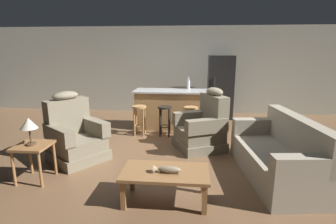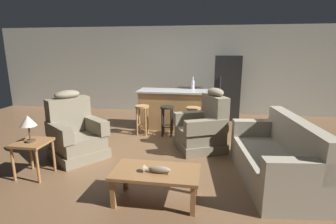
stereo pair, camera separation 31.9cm
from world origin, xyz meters
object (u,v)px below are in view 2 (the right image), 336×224
object	(u,v)px
coffee_table	(156,175)
recliner_near_island	(204,128)
fish_figurine	(157,169)
end_table	(33,148)
bar_stool_middle	(167,115)
recliner_near_lamp	(76,134)
bar_stool_left	(142,114)
bar_stool_right	(193,116)
refrigerator	(227,88)
couch	(277,159)
bottle_tall_green	(193,84)
table_lamp	(28,122)
kitchen_island	(175,109)

from	to	relation	value
coffee_table	recliner_near_island	xyz separation A→B (m)	(0.54, 1.96, 0.06)
fish_figurine	end_table	bearing A→B (deg)	167.99
bar_stool_middle	end_table	bearing A→B (deg)	-126.90
recliner_near_lamp	bar_stool_left	size ratio (longest dim) A/B	1.76
coffee_table	end_table	xyz separation A→B (m)	(-1.99, 0.37, 0.10)
end_table	bar_stool_right	bearing A→B (deg)	44.79
fish_figurine	refrigerator	bearing A→B (deg)	76.69
couch	recliner_near_lamp	distance (m)	3.42
bar_stool_left	bar_stool_middle	bearing A→B (deg)	0.00
recliner_near_island	bar_stool_middle	bearing A→B (deg)	-63.80
bottle_tall_green	bar_stool_middle	bearing A→B (deg)	-119.23
recliner_near_island	end_table	bearing A→B (deg)	7.46
recliner_near_lamp	bar_stool_middle	bearing A→B (deg)	81.86
bottle_tall_green	end_table	bearing A→B (deg)	-124.87
bar_stool_left	couch	bearing A→B (deg)	-35.79
end_table	table_lamp	world-z (taller)	table_lamp
coffee_table	recliner_near_lamp	bearing A→B (deg)	145.33
coffee_table	bottle_tall_green	xyz separation A→B (m)	(0.21, 3.53, 0.70)
bar_stool_middle	recliner_near_lamp	bearing A→B (deg)	-135.31
bar_stool_left	kitchen_island	bearing A→B (deg)	43.25
bar_stool_middle	bottle_tall_green	distance (m)	1.18
coffee_table	refrigerator	size ratio (longest dim) A/B	0.62
bar_stool_left	refrigerator	world-z (taller)	refrigerator
couch	bottle_tall_green	world-z (taller)	bottle_tall_green
table_lamp	bar_stool_right	bearing A→B (deg)	44.91
fish_figurine	bar_stool_middle	xyz separation A→B (m)	(-0.32, 2.69, 0.01)
fish_figurine	end_table	size ratio (longest dim) A/B	0.61
recliner_near_island	bar_stool_left	xyz separation A→B (m)	(-1.41, 0.68, 0.05)
coffee_table	bottle_tall_green	size ratio (longest dim) A/B	3.56
coffee_table	bar_stool_right	distance (m)	2.66
couch	kitchen_island	xyz separation A→B (m)	(-1.85, 2.45, 0.14)
table_lamp	bar_stool_left	world-z (taller)	table_lamp
couch	bar_stool_middle	bearing A→B (deg)	-49.94
coffee_table	recliner_near_island	bearing A→B (deg)	74.49
coffee_table	refrigerator	distance (m)	4.63
end_table	bottle_tall_green	bearing A→B (deg)	55.13
bar_stool_middle	fish_figurine	bearing A→B (deg)	-83.32
couch	kitchen_island	world-z (taller)	kitchen_island
recliner_near_lamp	kitchen_island	distance (m)	2.58
coffee_table	end_table	world-z (taller)	end_table
recliner_near_lamp	couch	bearing A→B (deg)	30.69
fish_figurine	table_lamp	distance (m)	2.10
bar_stool_right	refrigerator	distance (m)	2.04
table_lamp	kitchen_island	bearing A→B (deg)	58.31
recliner_near_lamp	bar_stool_middle	world-z (taller)	recliner_near_lamp
fish_figurine	table_lamp	xyz separation A→B (m)	(-2.02, 0.41, 0.41)
bar_stool_right	bottle_tall_green	distance (m)	1.08
end_table	recliner_near_island	bearing A→B (deg)	31.98
coffee_table	table_lamp	bearing A→B (deg)	169.91
recliner_near_island	kitchen_island	xyz separation A→B (m)	(-0.74, 1.31, 0.06)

